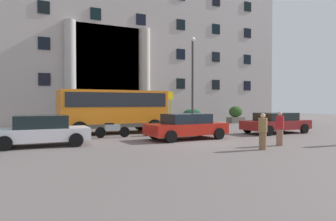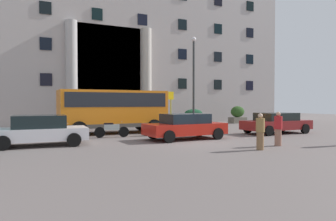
# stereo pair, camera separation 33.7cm
# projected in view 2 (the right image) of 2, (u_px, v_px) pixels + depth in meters

# --- Properties ---
(ground_plane) EXTENTS (80.00, 64.00, 0.12)m
(ground_plane) POSITION_uv_depth(u_px,v_px,m) (191.00, 142.00, 15.82)
(ground_plane) COLOR #665C59
(office_building_facade) EXTENTS (36.51, 9.73, 17.55)m
(office_building_facade) POSITION_uv_depth(u_px,v_px,m) (108.00, 37.00, 31.44)
(office_building_facade) COLOR #AFA6A3
(office_building_facade) RESTS_ON ground_plane
(orange_minibus) EXTENTS (6.73, 2.74, 2.74)m
(orange_minibus) POSITION_uv_depth(u_px,v_px,m) (113.00, 108.00, 19.64)
(orange_minibus) COLOR orange
(orange_minibus) RESTS_ON ground_plane
(bus_stop_sign) EXTENTS (0.44, 0.08, 2.81)m
(bus_stop_sign) POSITION_uv_depth(u_px,v_px,m) (171.00, 106.00, 23.11)
(bus_stop_sign) COLOR #959A15
(bus_stop_sign) RESTS_ON ground_plane
(hedge_planter_east) EXTENTS (2.13, 0.74, 1.56)m
(hedge_planter_east) POSITION_uv_depth(u_px,v_px,m) (117.00, 117.00, 25.25)
(hedge_planter_east) COLOR slate
(hedge_planter_east) RESTS_ON ground_plane
(hedge_planter_entrance_right) EXTENTS (1.56, 0.94, 1.64)m
(hedge_planter_entrance_right) POSITION_uv_depth(u_px,v_px,m) (238.00, 115.00, 29.59)
(hedge_planter_entrance_right) COLOR #696356
(hedge_planter_entrance_right) RESTS_ON ground_plane
(hedge_planter_entrance_left) EXTENTS (1.92, 0.71, 1.39)m
(hedge_planter_entrance_left) POSITION_uv_depth(u_px,v_px,m) (194.00, 117.00, 28.15)
(hedge_planter_entrance_left) COLOR gray
(hedge_planter_entrance_left) RESTS_ON ground_plane
(parked_hatchback_near) EXTENTS (4.20, 2.18, 1.40)m
(parked_hatchback_near) POSITION_uv_depth(u_px,v_px,m) (40.00, 130.00, 13.90)
(parked_hatchback_near) COLOR silver
(parked_hatchback_near) RESTS_ON ground_plane
(parked_sedan_second) EXTENTS (4.54, 2.13, 1.33)m
(parked_sedan_second) POSITION_uv_depth(u_px,v_px,m) (276.00, 123.00, 19.54)
(parked_sedan_second) COLOR maroon
(parked_sedan_second) RESTS_ON ground_plane
(parked_estate_mid) EXTENTS (4.44, 2.22, 1.37)m
(parked_estate_mid) POSITION_uv_depth(u_px,v_px,m) (185.00, 126.00, 16.41)
(parked_estate_mid) COLOR red
(parked_estate_mid) RESTS_ON ground_plane
(motorcycle_near_kerb) EXTENTS (1.92, 0.66, 0.89)m
(motorcycle_near_kerb) POSITION_uv_depth(u_px,v_px,m) (111.00, 129.00, 17.29)
(motorcycle_near_kerb) COLOR black
(motorcycle_near_kerb) RESTS_ON ground_plane
(scooter_by_planter) EXTENTS (1.87, 0.74, 0.89)m
(scooter_by_planter) POSITION_uv_depth(u_px,v_px,m) (55.00, 132.00, 15.97)
(scooter_by_planter) COLOR black
(scooter_by_planter) RESTS_ON ground_plane
(motorcycle_far_end) EXTENTS (1.97, 0.60, 0.89)m
(motorcycle_far_end) POSITION_uv_depth(u_px,v_px,m) (156.00, 128.00, 18.35)
(motorcycle_far_end) COLOR black
(motorcycle_far_end) RESTS_ON ground_plane
(pedestrian_woman_dark_dress) EXTENTS (0.36, 0.36, 1.56)m
(pedestrian_woman_dark_dress) POSITION_uv_depth(u_px,v_px,m) (278.00, 129.00, 13.90)
(pedestrian_woman_dark_dress) COLOR #916251
(pedestrian_woman_dark_dress) RESTS_ON ground_plane
(pedestrian_man_red_shirt) EXTENTS (0.36, 0.36, 1.52)m
(pedestrian_man_red_shirt) POSITION_uv_depth(u_px,v_px,m) (260.00, 132.00, 12.70)
(pedestrian_man_red_shirt) COLOR brown
(pedestrian_man_red_shirt) RESTS_ON ground_plane
(lamppost_plaza_centre) EXTENTS (0.40, 0.40, 7.49)m
(lamppost_plaza_centre) POSITION_uv_depth(u_px,v_px,m) (194.00, 74.00, 25.65)
(lamppost_plaza_centre) COLOR #303334
(lamppost_plaza_centre) RESTS_ON ground_plane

